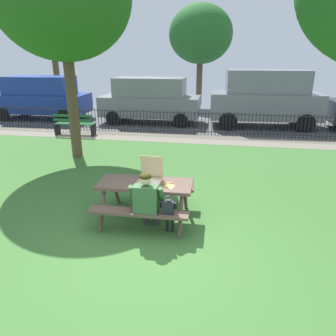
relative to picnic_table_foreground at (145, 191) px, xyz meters
name	(u,v)px	position (x,y,z in m)	size (l,w,h in m)	color
ground	(171,198)	(0.33, 1.06, -0.61)	(28.00, 12.23, 0.02)	#407232
cobblestone_walkway	(194,139)	(0.33, 6.48, -0.60)	(28.00, 1.40, 0.01)	gray
street_asphalt	(202,120)	(0.33, 10.44, -0.60)	(28.00, 6.53, 0.01)	#515154
picnic_table_foreground	(145,191)	(0.00, 0.00, 0.00)	(1.83, 1.52, 0.79)	brown
pizza_box_open	(150,177)	(0.09, 0.03, 0.29)	(0.46, 0.50, 0.49)	tan
pizza_slice_on_table	(169,185)	(0.47, -0.06, 0.18)	(0.25, 0.29, 0.02)	#F4D560
adult_at_table	(147,200)	(0.15, -0.50, 0.06)	(0.61, 0.60, 1.19)	#393939
child_at_table	(169,210)	(0.55, -0.52, -0.10)	(0.30, 0.29, 0.81)	black
iron_fence_streetside	(196,123)	(0.33, 7.18, -0.11)	(20.72, 0.03, 0.95)	black
park_bench_left	(75,125)	(-4.49, 6.34, -0.18)	(1.61, 0.51, 0.85)	#215E2F
parked_car_left	(41,97)	(-7.59, 9.28, 0.50)	(4.64, 2.02, 2.08)	navy
parked_car_center	(150,99)	(-2.03, 9.28, 0.50)	(4.60, 1.95, 2.08)	gray
parked_car_right	(265,97)	(3.14, 9.28, 0.71)	(4.80, 2.28, 2.46)	slate
far_tree_left	(53,42)	(-10.04, 15.57, 3.27)	(2.76, 2.76, 5.17)	brown
far_tree_midleft	(201,34)	(-0.28, 15.57, 3.62)	(3.87, 3.87, 5.98)	brown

